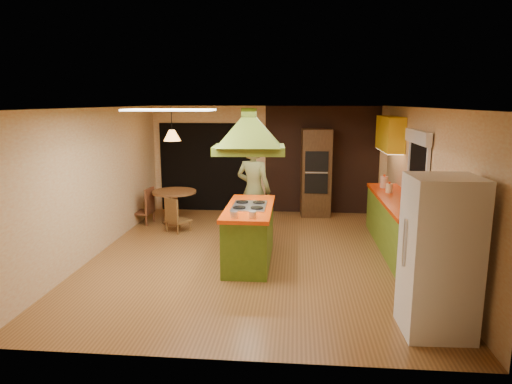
# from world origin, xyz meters

# --- Properties ---
(ground) EXTENTS (6.50, 6.50, 0.00)m
(ground) POSITION_xyz_m (0.00, 0.00, 0.00)
(ground) COLOR brown
(ground) RESTS_ON ground
(room_walls) EXTENTS (5.50, 6.50, 6.50)m
(room_walls) POSITION_xyz_m (0.00, 0.00, 1.25)
(room_walls) COLOR beige
(room_walls) RESTS_ON ground
(ceiling_plane) EXTENTS (6.50, 6.50, 0.00)m
(ceiling_plane) POSITION_xyz_m (0.00, 0.00, 2.50)
(ceiling_plane) COLOR silver
(ceiling_plane) RESTS_ON room_walls
(brick_panel) EXTENTS (2.64, 0.03, 2.50)m
(brick_panel) POSITION_xyz_m (1.25, 3.23, 1.25)
(brick_panel) COLOR #381E14
(brick_panel) RESTS_ON ground
(nook_opening) EXTENTS (2.20, 0.03, 2.10)m
(nook_opening) POSITION_xyz_m (-1.50, 3.23, 1.05)
(nook_opening) COLOR black
(nook_opening) RESTS_ON ground
(right_counter) EXTENTS (0.62, 3.05, 0.92)m
(right_counter) POSITION_xyz_m (2.45, 0.60, 0.46)
(right_counter) COLOR olive
(right_counter) RESTS_ON ground
(upper_cabinets) EXTENTS (0.34, 1.40, 0.70)m
(upper_cabinets) POSITION_xyz_m (2.57, 2.20, 1.95)
(upper_cabinets) COLOR yellow
(upper_cabinets) RESTS_ON room_walls
(window_right) EXTENTS (0.12, 1.35, 1.06)m
(window_right) POSITION_xyz_m (2.70, 0.40, 1.77)
(window_right) COLOR black
(window_right) RESTS_ON room_walls
(fluor_panel) EXTENTS (1.20, 0.60, 0.03)m
(fluor_panel) POSITION_xyz_m (-1.10, -1.20, 2.48)
(fluor_panel) COLOR white
(fluor_panel) RESTS_ON ceiling_plane
(kitchen_island) EXTENTS (0.76, 1.87, 0.95)m
(kitchen_island) POSITION_xyz_m (-0.09, -0.29, 0.47)
(kitchen_island) COLOR #557C1F
(kitchen_island) RESTS_ON ground
(range_hood) EXTENTS (1.16, 0.86, 0.80)m
(range_hood) POSITION_xyz_m (-0.09, -0.29, 2.25)
(range_hood) COLOR #586E1B
(range_hood) RESTS_ON ceiling_plane
(man) EXTENTS (0.80, 0.66, 1.88)m
(man) POSITION_xyz_m (-0.14, 0.99, 0.94)
(man) COLOR brown
(man) RESTS_ON ground
(refrigerator) EXTENTS (0.77, 0.73, 1.81)m
(refrigerator) POSITION_xyz_m (2.26, -2.44, 0.91)
(refrigerator) COLOR white
(refrigerator) RESTS_ON ground
(wall_oven) EXTENTS (0.69, 0.63, 1.99)m
(wall_oven) POSITION_xyz_m (1.11, 2.95, 1.00)
(wall_oven) COLOR #4F3219
(wall_oven) RESTS_ON ground
(dining_table) EXTENTS (0.95, 0.95, 0.71)m
(dining_table) POSITION_xyz_m (-1.96, 1.98, 0.50)
(dining_table) COLOR brown
(dining_table) RESTS_ON ground
(chair_left) EXTENTS (0.48, 0.48, 0.79)m
(chair_left) POSITION_xyz_m (-2.66, 1.88, 0.39)
(chair_left) COLOR brown
(chair_left) RESTS_ON ground
(chair_near) EXTENTS (0.54, 0.54, 0.71)m
(chair_near) POSITION_xyz_m (-1.71, 1.33, 0.36)
(chair_near) COLOR brown
(chair_near) RESTS_ON ground
(pendant_lamp) EXTENTS (0.36, 0.36, 0.23)m
(pendant_lamp) POSITION_xyz_m (-1.96, 1.98, 1.90)
(pendant_lamp) COLOR #FF9E3F
(pendant_lamp) RESTS_ON ceiling_plane
(canister_large) EXTENTS (0.20, 0.20, 0.22)m
(canister_large) POSITION_xyz_m (2.40, 1.66, 1.03)
(canister_large) COLOR beige
(canister_large) RESTS_ON right_counter
(canister_medium) EXTENTS (0.16, 0.16, 0.19)m
(canister_medium) POSITION_xyz_m (2.40, 1.62, 1.02)
(canister_medium) COLOR beige
(canister_medium) RESTS_ON right_counter
(canister_small) EXTENTS (0.15, 0.15, 0.17)m
(canister_small) POSITION_xyz_m (2.40, 1.13, 1.00)
(canister_small) COLOR #FAF0C9
(canister_small) RESTS_ON right_counter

